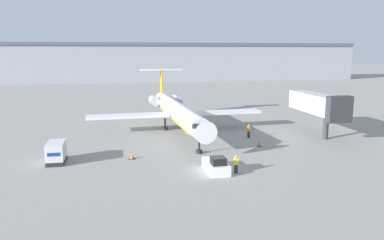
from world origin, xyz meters
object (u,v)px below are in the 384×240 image
(luggage_cart, at_px, (56,152))
(jet_bridge, at_px, (318,104))
(worker_by_wing, at_px, (249,131))
(airplane_main, at_px, (177,110))
(traffic_cone_right, at_px, (259,144))
(worker_near_tug, at_px, (236,164))
(pushback_tug, at_px, (216,166))
(traffic_cone_left, at_px, (132,156))

(luggage_cart, xyz_separation_m, jet_bridge, (34.19, 6.89, 3.33))
(worker_by_wing, bearing_deg, jet_bridge, -1.67)
(airplane_main, distance_m, traffic_cone_right, 14.64)
(worker_near_tug, height_order, jet_bridge, jet_bridge)
(luggage_cart, bearing_deg, worker_by_wing, 16.55)
(pushback_tug, bearing_deg, airplane_main, 92.22)
(jet_bridge, bearing_deg, traffic_cone_right, -156.64)
(airplane_main, xyz_separation_m, traffic_cone_left, (-7.23, -14.05, -2.79))
(worker_by_wing, xyz_separation_m, traffic_cone_left, (-16.20, -7.33, -0.70))
(worker_near_tug, xyz_separation_m, traffic_cone_left, (-9.80, 6.96, -0.66))
(traffic_cone_left, bearing_deg, worker_near_tug, -35.41)
(worker_near_tug, bearing_deg, luggage_cart, 158.16)
(airplane_main, distance_m, worker_by_wing, 11.41)
(airplane_main, xyz_separation_m, traffic_cone_right, (8.65, -11.49, -2.74))
(airplane_main, distance_m, luggage_cart, 20.68)
(pushback_tug, bearing_deg, traffic_cone_left, 142.63)
(luggage_cart, height_order, worker_by_wing, luggage_cart)
(worker_by_wing, bearing_deg, traffic_cone_left, -155.67)
(airplane_main, height_order, worker_by_wing, airplane_main)
(pushback_tug, xyz_separation_m, luggage_cart, (-15.96, 6.27, 0.50))
(jet_bridge, bearing_deg, airplane_main, 159.74)
(traffic_cone_right, bearing_deg, pushback_tug, -132.20)
(pushback_tug, xyz_separation_m, worker_near_tug, (1.79, -0.85, 0.32))
(worker_by_wing, xyz_separation_m, jet_bridge, (10.04, -0.29, 3.47))
(luggage_cart, relative_size, jet_bridge, 0.28)
(worker_near_tug, bearing_deg, airplane_main, 96.97)
(worker_by_wing, distance_m, traffic_cone_right, 4.82)
(worker_near_tug, distance_m, jet_bridge, 21.88)
(luggage_cart, relative_size, traffic_cone_left, 4.79)
(airplane_main, bearing_deg, pushback_tug, -87.78)
(pushback_tug, distance_m, worker_near_tug, 2.00)
(pushback_tug, relative_size, worker_by_wing, 2.21)
(airplane_main, distance_m, worker_near_tug, 21.28)
(pushback_tug, bearing_deg, worker_by_wing, 58.64)
(traffic_cone_right, bearing_deg, jet_bridge, 23.36)
(airplane_main, bearing_deg, luggage_cart, -137.51)
(airplane_main, xyz_separation_m, worker_near_tug, (2.57, -21.01, -2.14))
(traffic_cone_left, xyz_separation_m, traffic_cone_right, (15.88, 2.56, 0.05))
(worker_by_wing, bearing_deg, worker_near_tug, -114.15)
(pushback_tug, distance_m, luggage_cart, 17.15)
(traffic_cone_right, bearing_deg, worker_by_wing, 86.07)
(pushback_tug, height_order, traffic_cone_right, pushback_tug)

